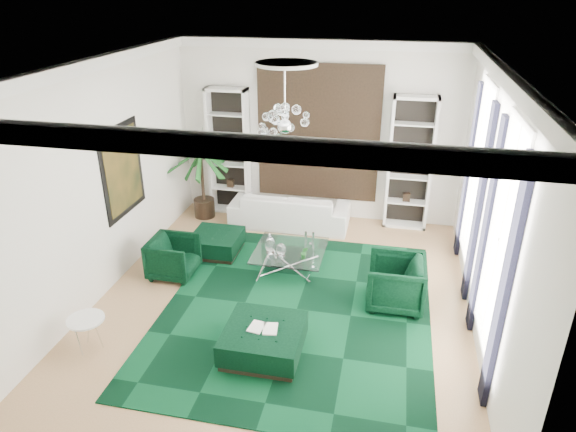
% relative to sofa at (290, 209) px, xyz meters
% --- Properties ---
extents(floor, '(6.00, 7.00, 0.02)m').
position_rel_sofa_xyz_m(floor, '(0.48, -2.82, -0.38)').
color(floor, tan).
rests_on(floor, ground).
extents(ceiling, '(6.00, 7.00, 0.02)m').
position_rel_sofa_xyz_m(ceiling, '(0.48, -2.82, 3.44)').
color(ceiling, white).
rests_on(ceiling, ground).
extents(wall_back, '(6.00, 0.02, 3.80)m').
position_rel_sofa_xyz_m(wall_back, '(0.48, 0.69, 1.53)').
color(wall_back, silver).
rests_on(wall_back, ground).
extents(wall_front, '(6.00, 0.02, 3.80)m').
position_rel_sofa_xyz_m(wall_front, '(0.48, -6.33, 1.53)').
color(wall_front, silver).
rests_on(wall_front, ground).
extents(wall_left, '(0.02, 7.00, 3.80)m').
position_rel_sofa_xyz_m(wall_left, '(-2.53, -2.82, 1.53)').
color(wall_left, silver).
rests_on(wall_left, ground).
extents(wall_right, '(0.02, 7.00, 3.80)m').
position_rel_sofa_xyz_m(wall_right, '(3.49, -2.82, 1.53)').
color(wall_right, silver).
rests_on(wall_right, ground).
extents(crown_molding, '(6.00, 7.00, 0.18)m').
position_rel_sofa_xyz_m(crown_molding, '(0.48, -2.82, 3.33)').
color(crown_molding, white).
rests_on(crown_molding, ceiling).
extents(ceiling_medallion, '(0.90, 0.90, 0.05)m').
position_rel_sofa_xyz_m(ceiling_medallion, '(0.48, -2.52, 3.40)').
color(ceiling_medallion, white).
rests_on(ceiling_medallion, ceiling).
extents(tapestry, '(2.50, 0.06, 2.80)m').
position_rel_sofa_xyz_m(tapestry, '(0.48, 0.64, 1.53)').
color(tapestry, black).
rests_on(tapestry, wall_back).
extents(shelving_left, '(0.90, 0.38, 2.80)m').
position_rel_sofa_xyz_m(shelving_left, '(-1.47, 0.49, 1.03)').
color(shelving_left, white).
rests_on(shelving_left, floor).
extents(shelving_right, '(0.90, 0.38, 2.80)m').
position_rel_sofa_xyz_m(shelving_right, '(2.43, 0.49, 1.03)').
color(shelving_right, white).
rests_on(shelving_right, floor).
extents(painting, '(0.04, 1.30, 1.60)m').
position_rel_sofa_xyz_m(painting, '(-2.49, -2.22, 1.48)').
color(painting, black).
rests_on(painting, wall_left).
extents(window_near, '(0.03, 1.10, 2.90)m').
position_rel_sofa_xyz_m(window_near, '(3.47, -3.72, 1.53)').
color(window_near, white).
rests_on(window_near, wall_right).
extents(curtain_near_a, '(0.07, 0.30, 3.25)m').
position_rel_sofa_xyz_m(curtain_near_a, '(3.43, -4.50, 1.28)').
color(curtain_near_a, black).
rests_on(curtain_near_a, floor).
extents(curtain_near_b, '(0.07, 0.30, 3.25)m').
position_rel_sofa_xyz_m(curtain_near_b, '(3.43, -2.94, 1.28)').
color(curtain_near_b, black).
rests_on(curtain_near_b, floor).
extents(window_far, '(0.03, 1.10, 2.90)m').
position_rel_sofa_xyz_m(window_far, '(3.47, -1.32, 1.53)').
color(window_far, white).
rests_on(window_far, wall_right).
extents(curtain_far_a, '(0.07, 0.30, 3.25)m').
position_rel_sofa_xyz_m(curtain_far_a, '(3.43, -2.10, 1.28)').
color(curtain_far_a, black).
rests_on(curtain_far_a, floor).
extents(curtain_far_b, '(0.07, 0.30, 3.25)m').
position_rel_sofa_xyz_m(curtain_far_b, '(3.43, -0.54, 1.28)').
color(curtain_far_b, black).
rests_on(curtain_far_b, floor).
extents(rug, '(4.20, 5.00, 0.02)m').
position_rel_sofa_xyz_m(rug, '(0.76, -3.08, -0.36)').
color(rug, black).
rests_on(rug, floor).
extents(sofa, '(2.52, 0.98, 0.74)m').
position_rel_sofa_xyz_m(sofa, '(0.00, 0.00, 0.00)').
color(sofa, white).
rests_on(sofa, floor).
extents(armchair_left, '(0.80, 0.78, 0.73)m').
position_rel_sofa_xyz_m(armchair_left, '(-1.60, -2.47, -0.00)').
color(armchair_left, black).
rests_on(armchair_left, floor).
extents(armchair_right, '(0.91, 0.89, 0.83)m').
position_rel_sofa_xyz_m(armchair_right, '(2.28, -2.59, 0.05)').
color(armchair_right, black).
rests_on(armchair_right, floor).
extents(coffee_table, '(1.25, 1.25, 0.43)m').
position_rel_sofa_xyz_m(coffee_table, '(0.39, -1.89, -0.15)').
color(coffee_table, white).
rests_on(coffee_table, floor).
extents(ottoman_side, '(0.92, 0.92, 0.41)m').
position_rel_sofa_xyz_m(ottoman_side, '(-1.13, -1.52, -0.16)').
color(ottoman_side, black).
rests_on(ottoman_side, floor).
extents(ottoman_front, '(1.09, 1.09, 0.43)m').
position_rel_sofa_xyz_m(ottoman_front, '(0.51, -4.21, -0.15)').
color(ottoman_front, black).
rests_on(ottoman_front, floor).
extents(book, '(0.41, 0.28, 0.03)m').
position_rel_sofa_xyz_m(book, '(0.51, -4.21, 0.08)').
color(book, white).
rests_on(book, ottoman_front).
extents(side_table, '(0.52, 0.52, 0.50)m').
position_rel_sofa_xyz_m(side_table, '(-1.97, -4.62, -0.12)').
color(side_table, white).
rests_on(side_table, floor).
extents(palm, '(1.56, 1.56, 2.50)m').
position_rel_sofa_xyz_m(palm, '(-1.96, 0.04, 0.88)').
color(palm, '#19591E').
rests_on(palm, floor).
extents(chandelier, '(0.89, 0.89, 0.80)m').
position_rel_sofa_xyz_m(chandelier, '(0.44, -2.48, 2.48)').
color(chandelier, white).
rests_on(chandelier, ceiling).
extents(table_plant, '(0.13, 0.10, 0.23)m').
position_rel_sofa_xyz_m(table_plant, '(0.71, -2.15, 0.18)').
color(table_plant, '#19591E').
rests_on(table_plant, coffee_table).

